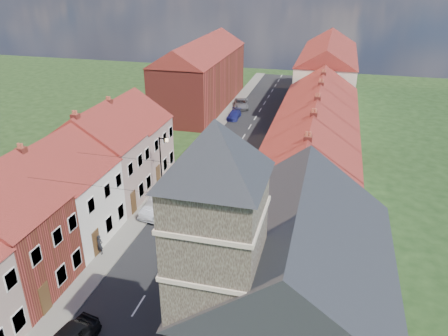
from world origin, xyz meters
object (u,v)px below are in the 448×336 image
(car_distant, at_px, (241,104))
(church, at_px, (283,284))
(car_mid, at_px, (159,204))
(car_far, at_px, (234,115))
(lamppost, at_px, (162,164))
(pedestrian_left, at_px, (99,245))

(car_distant, bearing_deg, church, -87.70)
(car_mid, height_order, car_far, car_mid)
(car_distant, bearing_deg, car_far, -100.86)
(lamppost, relative_size, car_far, 1.56)
(car_far, height_order, pedestrian_left, pedestrian_left)
(car_distant, bearing_deg, lamppost, -103.84)
(car_far, distance_m, car_distant, 5.50)
(car_mid, xyz_separation_m, car_far, (0.27, 27.52, -0.22))
(lamppost, bearing_deg, car_mid, -76.30)
(church, distance_m, car_mid, 19.61)
(lamppost, relative_size, car_mid, 1.27)
(car_mid, bearing_deg, car_far, 98.20)
(car_mid, relative_size, car_far, 1.23)
(car_mid, relative_size, pedestrian_left, 3.01)
(church, bearing_deg, pedestrian_left, 154.05)
(pedestrian_left, bearing_deg, car_far, 87.11)
(car_mid, xyz_separation_m, car_distant, (0.12, 33.03, -0.12))
(church, bearing_deg, car_mid, 131.56)
(church, relative_size, car_mid, 3.22)
(church, distance_m, car_distant, 49.08)
(church, height_order, car_mid, church)
(church, height_order, pedestrian_left, church)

